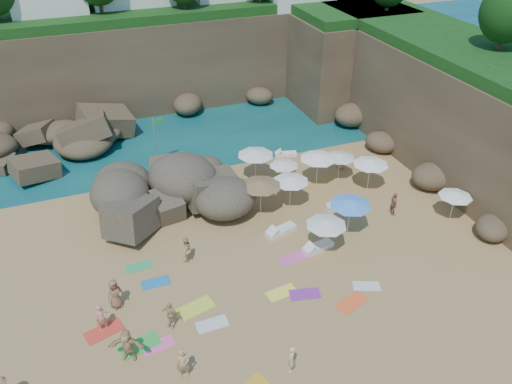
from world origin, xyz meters
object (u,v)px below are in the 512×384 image
object	(u,v)px
rock_outcrop	(178,204)
person_stand_1	(186,250)
person_stand_2	(291,172)
lounger_0	(186,175)
person_stand_5	(165,193)
person_stand_0	(102,318)
flag_pole	(156,136)
parasol_2	(284,163)
person_stand_4	(341,159)
person_stand_6	(291,359)
parasol_1	(256,152)
parasol_0	(291,179)
person_stand_3	(394,204)

from	to	relation	value
rock_outcrop	person_stand_1	distance (m)	5.94
rock_outcrop	person_stand_2	bearing A→B (deg)	-0.45
lounger_0	person_stand_5	xyz separation A→B (m)	(-2.15, -3.15, 0.82)
person_stand_0	person_stand_5	bearing A→B (deg)	55.94
person_stand_0	person_stand_1	distance (m)	6.22
rock_outcrop	person_stand_0	xyz separation A→B (m)	(-5.96, -9.40, 0.80)
person_stand_1	flag_pole	bearing A→B (deg)	-119.74
rock_outcrop	parasol_2	size ratio (longest dim) A/B	4.01
lounger_0	person_stand_5	size ratio (longest dim) A/B	0.92
person_stand_0	lounger_0	bearing A→B (deg)	54.48
person_stand_4	person_stand_6	world-z (taller)	person_stand_4
person_stand_5	parasol_1	bearing A→B (deg)	21.42
person_stand_1	person_stand_5	world-z (taller)	person_stand_5
person_stand_0	parasol_1	bearing A→B (deg)	35.75
person_stand_6	person_stand_4	bearing A→B (deg)	160.62
parasol_0	person_stand_1	bearing A→B (deg)	-159.17
lounger_0	person_stand_1	xyz separation A→B (m)	(-2.28, -9.11, 0.66)
person_stand_3	person_stand_6	world-z (taller)	person_stand_3
person_stand_5	parasol_0	bearing A→B (deg)	-7.31
parasol_0	person_stand_5	size ratio (longest dim) A/B	1.25
flag_pole	person_stand_1	bearing A→B (deg)	-94.01
parasol_2	person_stand_1	xyz separation A→B (m)	(-8.48, -5.51, -0.99)
parasol_2	flag_pole	bearing A→B (deg)	142.33
parasol_0	person_stand_6	bearing A→B (deg)	-113.95
person_stand_2	person_stand_4	xyz separation A→B (m)	(4.27, 0.38, 0.00)
parasol_1	person_stand_2	xyz separation A→B (m)	(2.32, -1.14, -1.43)
person_stand_5	rock_outcrop	bearing A→B (deg)	3.40
person_stand_1	person_stand_3	world-z (taller)	person_stand_3
rock_outcrop	parasol_0	distance (m)	7.84
lounger_0	person_stand_4	size ratio (longest dim) A/B	1.05
person_stand_5	person_stand_1	bearing A→B (deg)	-77.70
person_stand_0	person_stand_2	bearing A→B (deg)	27.74
lounger_0	person_stand_6	bearing A→B (deg)	-123.99
parasol_1	lounger_0	bearing A→B (deg)	154.38
parasol_0	parasol_2	world-z (taller)	parasol_0
flag_pole	person_stand_6	xyz separation A→B (m)	(1.74, -20.46, -1.79)
parasol_0	lounger_0	world-z (taller)	parasol_0
parasol_1	person_stand_3	xyz separation A→B (m)	(6.86, -7.23, -1.46)
parasol_2	person_stand_3	world-z (taller)	parasol_2
parasol_2	person_stand_4	bearing A→B (deg)	7.07
lounger_0	flag_pole	bearing A→B (deg)	87.60
flag_pole	person_stand_3	size ratio (longest dim) A/B	2.47
person_stand_0	person_stand_6	size ratio (longest dim) A/B	1.08
lounger_0	person_stand_2	distance (m)	7.74
person_stand_6	lounger_0	bearing A→B (deg)	-162.72
person_stand_4	lounger_0	bearing A→B (deg)	-146.09
parasol_2	lounger_0	distance (m)	7.35
rock_outcrop	person_stand_6	xyz separation A→B (m)	(1.67, -14.84, 0.73)
lounger_0	parasol_0	bearing A→B (deg)	-82.29
person_stand_3	parasol_2	bearing A→B (deg)	60.78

